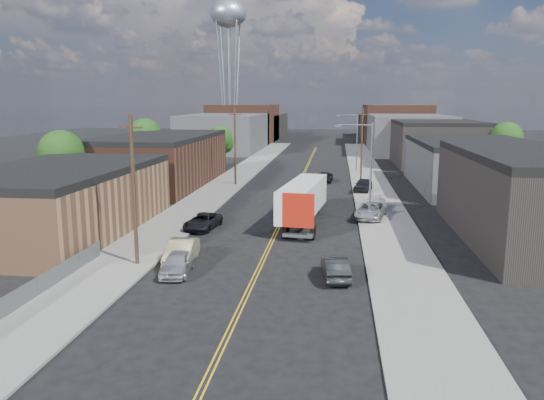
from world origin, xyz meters
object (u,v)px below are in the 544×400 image
(car_left_c, at_px, (203,222))
(car_right_lot_a, at_px, (371,211))
(car_right_oncoming, at_px, (335,268))
(car_right_lot_c, at_px, (363,185))
(water_tower, at_px, (228,19))
(car_ahead_truck, at_px, (324,177))
(car_right_lot_b, at_px, (372,205))
(semi_truck, at_px, (304,198))
(car_left_a, at_px, (177,263))
(car_left_b, at_px, (181,252))

(car_left_c, relative_size, car_right_lot_a, 0.93)
(car_right_oncoming, distance_m, car_right_lot_c, 32.73)
(car_right_lot_a, height_order, car_right_lot_c, car_right_lot_c)
(water_tower, relative_size, car_right_lot_a, 7.11)
(car_right_oncoming, bearing_deg, car_ahead_truck, -94.58)
(car_right_lot_b, bearing_deg, water_tower, 129.05)
(semi_truck, height_order, car_ahead_truck, semi_truck)
(car_right_lot_b, bearing_deg, car_right_lot_a, -77.47)
(water_tower, height_order, car_right_lot_c, water_tower)
(car_left_a, bearing_deg, car_right_lot_c, 63.81)
(car_right_oncoming, bearing_deg, water_tower, -82.06)
(car_right_lot_b, relative_size, car_right_lot_c, 1.11)
(water_tower, xyz_separation_m, car_ahead_truck, (25.29, -60.81, -30.00))
(car_right_oncoming, height_order, car_ahead_truck, car_right_oncoming)
(semi_truck, relative_size, car_right_lot_a, 2.90)
(car_right_oncoming, bearing_deg, semi_truck, -86.44)
(car_left_a, distance_m, car_right_lot_b, 24.19)
(car_left_a, bearing_deg, car_ahead_truck, 74.16)
(semi_truck, distance_m, car_ahead_truck, 24.64)
(water_tower, bearing_deg, car_right_lot_c, -66.23)
(car_right_lot_a, height_order, car_ahead_truck, car_right_lot_a)
(car_left_b, xyz_separation_m, car_ahead_truck, (8.65, 38.44, -0.15))
(semi_truck, bearing_deg, car_right_lot_a, 20.45)
(car_right_oncoming, bearing_deg, car_right_lot_c, -102.62)
(car_left_c, xyz_separation_m, car_right_oncoming, (11.40, -11.76, 0.03))
(car_left_b, relative_size, car_right_oncoming, 1.15)
(water_tower, xyz_separation_m, car_left_a, (17.00, -101.41, -29.93))
(car_right_lot_b, bearing_deg, car_right_oncoming, -81.45)
(semi_truck, xyz_separation_m, car_right_lot_b, (6.42, 4.04, -1.34))
(semi_truck, height_order, car_right_lot_b, semi_truck)
(car_left_a, bearing_deg, water_tower, 95.22)
(car_left_b, distance_m, car_right_lot_c, 33.55)
(car_left_c, relative_size, car_right_lot_c, 1.09)
(car_left_a, relative_size, car_ahead_truck, 0.90)
(water_tower, relative_size, car_left_b, 7.58)
(car_right_oncoming, xyz_separation_m, car_right_lot_b, (3.48, 19.81, 0.17))
(car_left_b, bearing_deg, car_right_lot_c, 61.28)
(water_tower, height_order, car_right_lot_b, water_tower)
(car_right_lot_b, distance_m, car_ahead_truck, 21.16)
(car_left_a, bearing_deg, car_right_oncoming, -2.69)
(car_ahead_truck, bearing_deg, water_tower, 116.40)
(car_right_lot_b, bearing_deg, car_right_lot_c, 109.75)
(semi_truck, distance_m, car_right_oncoming, 16.11)
(water_tower, xyz_separation_m, car_left_b, (16.64, -99.25, -29.85))
(car_right_lot_a, bearing_deg, car_left_b, -118.10)
(car_left_a, xyz_separation_m, car_left_c, (-1.40, 12.04, -0.05))
(car_left_c, distance_m, car_ahead_truck, 30.16)
(car_left_c, distance_m, car_right_oncoming, 16.38)
(car_right_lot_a, xyz_separation_m, car_right_lot_c, (-0.01, 15.33, 0.03))
(car_left_b, xyz_separation_m, car_right_oncoming, (10.36, -1.88, -0.11))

